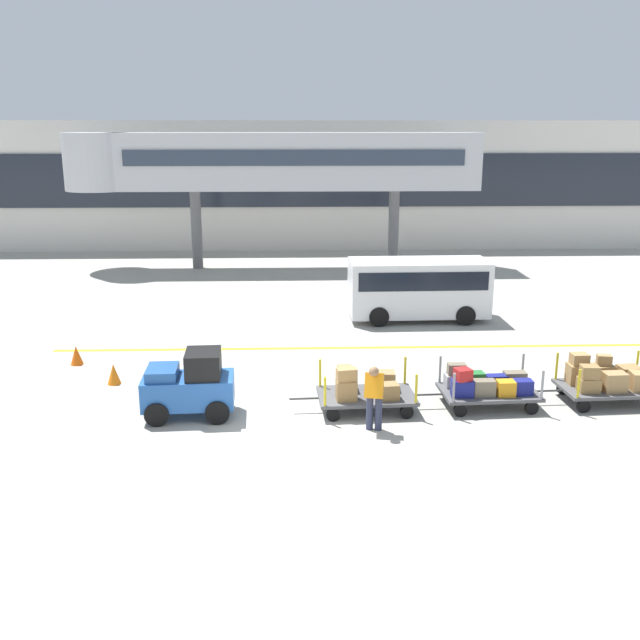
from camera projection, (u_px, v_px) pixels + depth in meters
ground_plane at (283, 445)px, 15.37m from camera, size 120.00×120.00×0.00m
apron_lead_line at (372, 348)px, 22.10m from camera, size 19.44×0.25×0.01m
terminal_building at (289, 185)px, 39.53m from camera, size 46.26×2.51×6.89m
jet_bridge at (258, 162)px, 33.31m from camera, size 19.19×3.00×6.31m
baggage_tug at (190, 386)px, 16.72m from camera, size 2.16×1.33×1.58m
baggage_cart_lead at (364, 390)px, 17.11m from camera, size 3.03×1.52×1.18m
baggage_cart_middle at (486, 386)px, 17.36m from camera, size 3.03×1.52×1.10m
baggage_cart_tail at (606, 380)px, 17.64m from camera, size 3.03×1.52×1.17m
baggage_handler at (374, 394)px, 15.86m from camera, size 0.48×0.50×1.56m
shuttle_van at (418, 285)px, 25.07m from camera, size 4.84×2.05×2.10m
safety_cone_near at (76, 355)px, 20.49m from camera, size 0.36×0.36×0.55m
safety_cone_far at (114, 374)px, 18.94m from camera, size 0.36×0.36×0.55m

